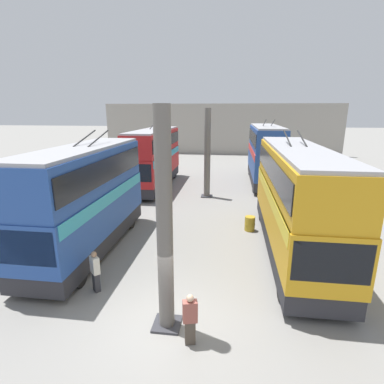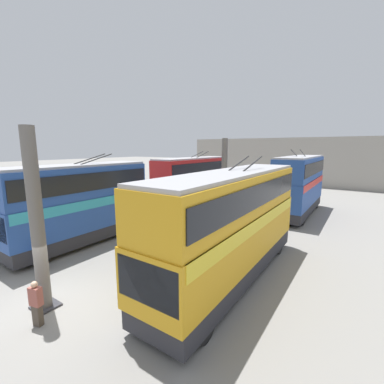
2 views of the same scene
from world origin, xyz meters
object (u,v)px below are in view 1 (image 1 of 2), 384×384
Objects in this scene: person_aisle_foreground at (190,318)px; person_by_right_row at (95,270)px; bus_left_near at (296,194)px; bus_right_far at (154,155)px; bus_left_far at (265,151)px; bus_right_near at (85,193)px; oil_drum at (250,224)px.

person_by_right_row is (2.15, 3.87, 0.00)m from person_aisle_foreground.
bus_left_near is 15.07m from bus_right_far.
bus_left_far is at bearing -158.49° from person_by_right_row.
bus_left_far is 6.10× the size of person_by_right_row.
person_aisle_foreground is 1.00× the size of person_by_right_row.
bus_right_far reaches higher than bus_right_near.
bus_left_near is at bearing -139.42° from oil_drum.
person_aisle_foreground is (-18.19, -5.73, -2.02)m from bus_right_far.
person_aisle_foreground is (-5.48, -5.73, -2.00)m from bus_right_near.
bus_left_far reaches higher than person_aisle_foreground.
bus_right_near is (-1.24, 9.78, 0.00)m from bus_left_near.
oil_drum is (8.92, -2.17, -0.44)m from person_aisle_foreground.
bus_left_far is at bearing -74.79° from bus_right_far.
bus_left_far is 11.97× the size of oil_drum.
bus_left_near is 1.13× the size of bus_left_far.
bus_right_near is 5.58× the size of person_by_right_row.
person_aisle_foreground is at bearing 168.98° from bus_left_far.
person_aisle_foreground is (-6.72, 4.06, -2.00)m from bus_left_near.
person_by_right_row is at bearing -150.86° from bus_right_near.
oil_drum is at bearing -27.64° from person_aisle_foreground.
bus_left_far is at bearing -8.98° from oil_drum.
person_by_right_row reaches higher than person_aisle_foreground.
bus_right_near reaches higher than person_by_right_row.
bus_left_near is 6.91× the size of person_aisle_foreground.
bus_right_near is 8.96m from oil_drum.
bus_left_far reaches higher than bus_right_near.
bus_left_far is at bearing -32.49° from bus_right_near.
person_by_right_row is 1.96× the size of oil_drum.
oil_drum is at bearing -66.45° from bus_right_near.
bus_right_far is 6.43× the size of person_by_right_row.
bus_left_near is at bearing -82.76° from bus_right_near.
bus_left_far reaches higher than bus_right_far.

